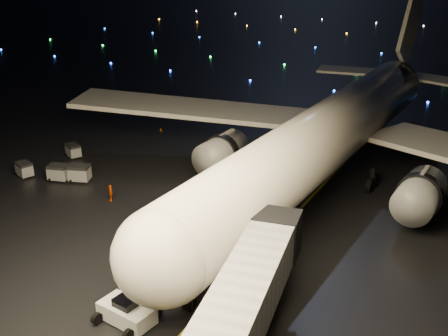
{
  "coord_description": "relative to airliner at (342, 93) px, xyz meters",
  "views": [
    {
      "loc": [
        28.7,
        -28.62,
        23.82
      ],
      "look_at": [
        6.51,
        12.0,
        5.0
      ],
      "focal_mm": 45.0,
      "sensor_mm": 36.0,
      "label": 1
    }
  ],
  "objects": [
    {
      "name": "belt_loader",
      "position": [
        -8.23,
        -22.75,
        -7.73
      ],
      "size": [
        6.24,
        2.02,
        2.98
      ],
      "primitive_type": null,
      "rotation": [
        0.0,
        0.0,
        0.06
      ],
      "color": "silver",
      "rests_on": "ground"
    },
    {
      "name": "safety_cone_0",
      "position": [
        -7.99,
        -14.02,
        -8.99
      ],
      "size": [
        0.48,
        0.48,
        0.46
      ],
      "primitive_type": "cone",
      "rotation": [
        0.0,
        0.0,
        0.21
      ],
      "color": "#E65706",
      "rests_on": "ground"
    },
    {
      "name": "lane_centre",
      "position": [
        -0.27,
        -11.89,
        -9.21
      ],
      "size": [
        0.25,
        80.0,
        0.02
      ],
      "primitive_type": "cube",
      "color": "gold",
      "rests_on": "ground"
    },
    {
      "name": "crew_c",
      "position": [
        -17.36,
        -16.91,
        -8.38
      ],
      "size": [
        0.94,
        1.02,
        1.68
      ],
      "primitive_type": "imported",
      "rotation": [
        0.0,
        0.0,
        -0.88
      ],
      "color": "#E04300",
      "rests_on": "ground"
    },
    {
      "name": "baggage_cart_3",
      "position": [
        -29.52,
        -16.58,
        -8.42
      ],
      "size": [
        2.2,
        1.85,
        1.59
      ],
      "primitive_type": "cube",
      "rotation": [
        0.0,
        0.0,
        -0.33
      ],
      "color": "gray",
      "rests_on": "ground"
    },
    {
      "name": "pushback_tug",
      "position": [
        -4.22,
        -31.31,
        -8.31
      ],
      "size": [
        4.03,
        2.45,
        1.82
      ],
      "primitive_type": "cube",
      "rotation": [
        0.0,
        0.0,
        -0.12
      ],
      "color": "silver",
      "rests_on": "ground"
    },
    {
      "name": "baggage_cart_2",
      "position": [
        -25.46,
        -15.59,
        -8.34
      ],
      "size": [
        2.4,
        1.98,
        1.76
      ],
      "primitive_type": "cube",
      "rotation": [
        0.0,
        0.0,
        0.29
      ],
      "color": "gray",
      "rests_on": "ground"
    },
    {
      "name": "safety_cone_3",
      "position": [
        -25.47,
        3.45,
        -8.97
      ],
      "size": [
        0.56,
        0.56,
        0.49
      ],
      "primitive_type": "cone",
      "rotation": [
        0.0,
        0.0,
        0.38
      ],
      "color": "#E65706",
      "rests_on": "ground"
    },
    {
      "name": "safety_cone_2",
      "position": [
        -15.3,
        -3.35,
        -8.97
      ],
      "size": [
        0.56,
        0.56,
        0.5
      ],
      "primitive_type": "cone",
      "rotation": [
        0.0,
        0.0,
        0.35
      ],
      "color": "#E65706",
      "rests_on": "ground"
    },
    {
      "name": "baggage_cart_1",
      "position": [
        -28.96,
        -9.58,
        -8.44
      ],
      "size": [
        2.21,
        1.94,
        1.56
      ],
      "primitive_type": "cube",
      "rotation": [
        0.0,
        0.0,
        -0.43
      ],
      "color": "gray",
      "rests_on": "ground"
    },
    {
      "name": "airliner",
      "position": [
        0.0,
        0.0,
        0.0
      ],
      "size": [
        67.72,
        64.62,
        18.44
      ],
      "primitive_type": null,
      "rotation": [
        0.0,
        0.0,
        -0.04
      ],
      "color": "silver",
      "rests_on": "ground"
    },
    {
      "name": "taxiway_lights",
      "position": [
        -12.27,
        79.11,
        -9.04
      ],
      "size": [
        164.0,
        92.0,
        0.36
      ],
      "primitive_type": null,
      "color": "black",
      "rests_on": "ground"
    },
    {
      "name": "baggage_cart_0",
      "position": [
        -23.32,
        -14.72,
        -8.31
      ],
      "size": [
        2.52,
        2.15,
        1.81
      ],
      "primitive_type": "cube",
      "rotation": [
        0.0,
        0.0,
        0.36
      ],
      "color": "gray",
      "rests_on": "ground"
    },
    {
      "name": "safety_cone_1",
      "position": [
        -12.78,
        -4.64,
        -8.97
      ],
      "size": [
        0.48,
        0.48,
        0.5
      ],
      "primitive_type": "cone",
      "rotation": [
        0.0,
        0.0,
        -0.11
      ],
      "color": "#E65706",
      "rests_on": "ground"
    }
  ]
}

